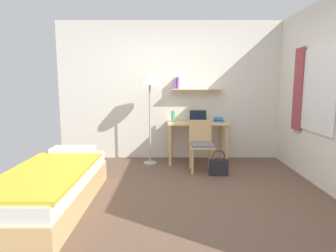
{
  "coord_description": "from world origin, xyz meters",
  "views": [
    {
      "loc": [
        -0.11,
        -3.45,
        1.44
      ],
      "look_at": [
        -0.13,
        0.51,
        0.85
      ],
      "focal_mm": 30.43,
      "sensor_mm": 36.0,
      "label": 1
    }
  ],
  "objects": [
    {
      "name": "ground_plane",
      "position": [
        0.0,
        0.0,
        0.0
      ],
      "size": [
        5.28,
        5.28,
        0.0
      ],
      "primitive_type": "plane",
      "color": "brown"
    },
    {
      "name": "desk_chair",
      "position": [
        0.44,
        1.18,
        0.47
      ],
      "size": [
        0.41,
        0.41,
        0.83
      ],
      "color": "tan",
      "rests_on": "ground_plane"
    },
    {
      "name": "standing_lamp",
      "position": [
        -0.44,
        1.57,
        1.44
      ],
      "size": [
        0.39,
        0.39,
        1.64
      ],
      "color": "#B2A893",
      "rests_on": "ground_plane"
    },
    {
      "name": "laptop",
      "position": [
        0.44,
        1.74,
        0.8
      ],
      "size": [
        0.32,
        0.21,
        0.21
      ],
      "color": "black",
      "rests_on": "desk"
    },
    {
      "name": "handbag",
      "position": [
        0.69,
        0.91,
        0.14
      ],
      "size": [
        0.3,
        0.11,
        0.41
      ],
      "color": "#232328",
      "rests_on": "ground_plane"
    },
    {
      "name": "bed",
      "position": [
        -1.48,
        -0.26,
        0.24
      ],
      "size": [
        0.86,
        2.06,
        0.54
      ],
      "color": "tan",
      "rests_on": "ground_plane"
    },
    {
      "name": "wall_back",
      "position": [
        0.0,
        2.02,
        1.3
      ],
      "size": [
        4.4,
        0.27,
        2.6
      ],
      "color": "silver",
      "rests_on": "ground_plane"
    },
    {
      "name": "water_bottle",
      "position": [
        -0.02,
        1.75,
        0.85
      ],
      "size": [
        0.07,
        0.07,
        0.2
      ],
      "primitive_type": "cylinder",
      "color": "#42A87F",
      "rests_on": "desk"
    },
    {
      "name": "book_stack",
      "position": [
        0.82,
        1.75,
        0.78
      ],
      "size": [
        0.18,
        0.25,
        0.08
      ],
      "color": "#3384C6",
      "rests_on": "desk"
    },
    {
      "name": "desk",
      "position": [
        0.42,
        1.7,
        0.61
      ],
      "size": [
        1.09,
        0.59,
        0.75
      ],
      "color": "tan",
      "rests_on": "ground_plane"
    }
  ]
}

